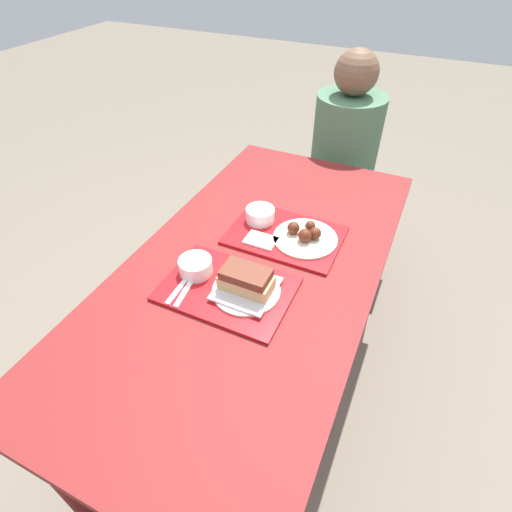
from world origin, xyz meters
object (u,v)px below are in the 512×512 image
at_px(person_seated_across, 346,139).
at_px(tray_near, 227,289).
at_px(wings_plate_far, 305,235).
at_px(bowl_coleslaw_far, 260,214).
at_px(bowl_coleslaw_near, 196,266).
at_px(brisket_sandwich_plate, 246,283).
at_px(tray_far, 285,235).

bearing_deg(person_seated_across, tray_near, -92.90).
bearing_deg(wings_plate_far, person_seated_across, 95.32).
bearing_deg(person_seated_across, bowl_coleslaw_far, -98.01).
bearing_deg(person_seated_across, bowl_coleslaw_near, -99.05).
xyz_separation_m(brisket_sandwich_plate, wings_plate_far, (0.08, 0.32, -0.02)).
xyz_separation_m(tray_near, brisket_sandwich_plate, (0.06, 0.01, 0.04)).
bearing_deg(bowl_coleslaw_far, bowl_coleslaw_near, -101.42).
bearing_deg(brisket_sandwich_plate, bowl_coleslaw_far, 107.86).
relative_size(tray_far, bowl_coleslaw_far, 3.73).
bearing_deg(bowl_coleslaw_far, tray_near, -81.66).
height_order(brisket_sandwich_plate, person_seated_across, person_seated_across).
relative_size(tray_far, brisket_sandwich_plate, 1.90).
xyz_separation_m(bowl_coleslaw_far, person_seated_across, (0.11, 0.81, -0.02)).
distance_m(tray_near, brisket_sandwich_plate, 0.07).
distance_m(brisket_sandwich_plate, wings_plate_far, 0.33).
xyz_separation_m(brisket_sandwich_plate, bowl_coleslaw_far, (-0.12, 0.36, -0.00)).
xyz_separation_m(tray_far, person_seated_across, (-0.00, 0.85, 0.02)).
xyz_separation_m(bowl_coleslaw_near, brisket_sandwich_plate, (0.19, -0.01, 0.00)).
xyz_separation_m(bowl_coleslaw_near, wings_plate_far, (0.26, 0.32, -0.01)).
bearing_deg(bowl_coleslaw_near, tray_far, 58.77).
bearing_deg(tray_far, bowl_coleslaw_near, -121.23).
xyz_separation_m(tray_far, bowl_coleslaw_far, (-0.12, 0.04, 0.04)).
relative_size(bowl_coleslaw_near, person_seated_across, 0.15).
relative_size(tray_near, tray_far, 1.00).
bearing_deg(tray_far, tray_near, -100.98).
distance_m(tray_near, bowl_coleslaw_near, 0.13).
height_order(tray_near, bowl_coleslaw_far, bowl_coleslaw_far).
bearing_deg(tray_far, brisket_sandwich_plate, -90.50).
bearing_deg(tray_near, brisket_sandwich_plate, 9.59).
height_order(brisket_sandwich_plate, wings_plate_far, brisket_sandwich_plate).
relative_size(brisket_sandwich_plate, wings_plate_far, 0.92).
bearing_deg(wings_plate_far, bowl_coleslaw_near, -129.74).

